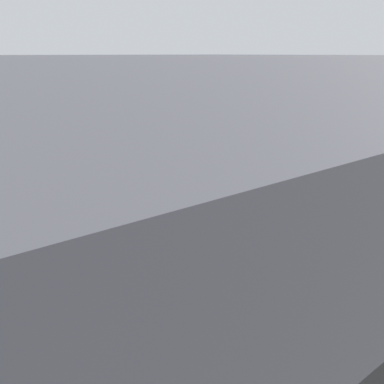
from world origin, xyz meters
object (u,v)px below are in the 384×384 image
boarding_stairs (208,230)px  crew_worker_by_stairs (195,219)px  crew_worker_near_nose (279,280)px  traffic_cone_orange (290,281)px  airplane_main (176,172)px

boarding_stairs → crew_worker_by_stairs: 2.20m
crew_worker_near_nose → traffic_cone_orange: bearing=7.8°
airplane_main → traffic_cone_orange: airplane_main is taller
airplane_main → crew_worker_by_stairs: airplane_main is taller
crew_worker_by_stairs → airplane_main: bearing=65.6°
airplane_main → traffic_cone_orange: 20.25m
crew_worker_by_stairs → traffic_cone_orange: size_ratio=2.93×
traffic_cone_orange → boarding_stairs: bearing=85.9°
boarding_stairs → crew_worker_by_stairs: boarding_stairs is taller
crew_worker_near_nose → crew_worker_by_stairs: (2.46, 12.29, 0.03)m
crew_worker_near_nose → crew_worker_by_stairs: crew_worker_by_stairs is taller
crew_worker_near_nose → traffic_cone_orange: 1.64m
boarding_stairs → crew_worker_by_stairs: size_ratio=2.66×
crew_worker_by_stairs → traffic_cone_orange: (-0.98, -12.09, -0.72)m
airplane_main → boarding_stairs: size_ratio=7.74×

